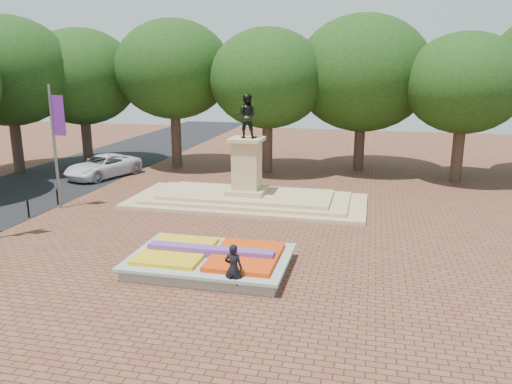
% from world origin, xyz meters
% --- Properties ---
extents(ground, '(90.00, 90.00, 0.00)m').
position_xyz_m(ground, '(0.00, 0.00, 0.00)').
color(ground, brown).
rests_on(ground, ground).
extents(flower_bed, '(6.30, 4.30, 0.91)m').
position_xyz_m(flower_bed, '(1.03, -2.00, 0.38)').
color(flower_bed, gray).
rests_on(flower_bed, ground).
extents(monument, '(14.00, 6.00, 6.40)m').
position_xyz_m(monument, '(0.00, 8.00, 0.88)').
color(monument, tan).
rests_on(monument, ground).
extents(tree_row_back, '(44.80, 8.80, 10.43)m').
position_xyz_m(tree_row_back, '(2.33, 18.00, 6.67)').
color(tree_row_back, '#3B2820').
rests_on(tree_row_back, ground).
extents(van, '(4.40, 6.40, 1.63)m').
position_xyz_m(van, '(-12.00, 12.51, 0.81)').
color(van, silver).
rests_on(van, ground).
extents(pedestrian, '(0.68, 0.46, 1.83)m').
position_xyz_m(pedestrian, '(2.49, -3.86, 0.91)').
color(pedestrian, black).
rests_on(pedestrian, ground).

